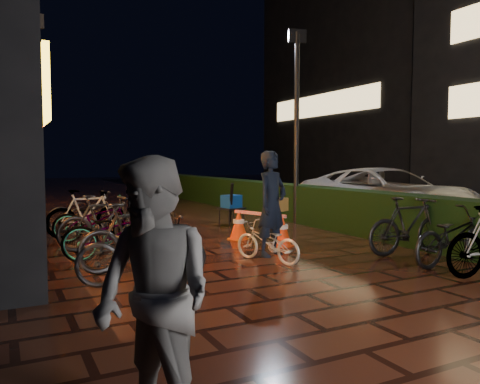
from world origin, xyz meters
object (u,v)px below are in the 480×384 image
van (386,195)px  traffic_barrier (259,227)px  bystander_person (154,299)px  cyclist (270,221)px  cart_assembly (231,203)px

van → traffic_barrier: van is taller
bystander_person → cyclist: (3.11, 3.89, -0.18)m
bystander_person → van: bystander_person is taller
cyclist → cart_assembly: cyclist is taller
cyclist → cart_assembly: size_ratio=1.64×
traffic_barrier → cart_assembly: size_ratio=1.37×
traffic_barrier → van: bearing=14.7°
cart_assembly → van: bearing=-17.9°
cyclist → bystander_person: bearing=-128.7°
bystander_person → van: bearing=104.5°
van → traffic_barrier: bearing=-169.9°
bystander_person → cart_assembly: 9.24m
bystander_person → cyclist: bearing=117.2°
van → cart_assembly: 4.26m
bystander_person → van: 10.88m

